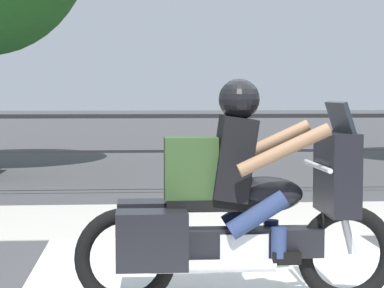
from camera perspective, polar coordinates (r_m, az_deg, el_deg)
name	(u,v)px	position (r m, az deg, el deg)	size (l,w,h in m)	color
sidewalk_band	(245,218)	(9.14, 4.08, -5.64)	(44.00, 2.40, 0.01)	#B7B2A8
fence_railing	(225,131)	(11.01, 2.57, 0.96)	(36.00, 0.05, 1.21)	black
motorcycle	(235,207)	(5.31, 3.27, -4.84)	(2.30, 0.76, 1.62)	black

